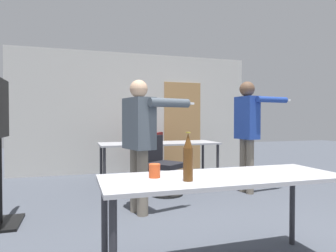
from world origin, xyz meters
TOP-DOWN VIEW (x-y plane):
  - back_wall at (0.03, 5.19)m, footprint 5.36×0.12m
  - conference_table_near at (-0.22, 0.56)m, footprint 1.87×0.68m
  - conference_table_far at (0.17, 3.83)m, footprint 2.18×0.80m
  - person_left_plaid at (1.34, 2.72)m, footprint 0.85×0.57m
  - person_center_tall at (-0.54, 2.19)m, footprint 0.89×0.65m
  - office_chair_near_pushed at (0.00, 3.03)m, footprint 0.67×0.69m
  - office_chair_side_rolled at (0.23, 4.74)m, footprint 0.68×0.65m
  - beer_bottle at (-0.55, 0.46)m, footprint 0.07×0.07m
  - drink_cup at (-0.75, 0.64)m, footprint 0.08×0.08m

SIDE VIEW (x-z plane):
  - office_chair_side_rolled at x=0.23m, z-range -0.03..0.87m
  - office_chair_near_pushed at x=0.00m, z-range -0.03..0.89m
  - conference_table_near at x=-0.22m, z-range 0.30..1.06m
  - conference_table_far at x=0.17m, z-range 0.32..1.07m
  - drink_cup at x=-0.75m, z-range 0.75..0.86m
  - beer_bottle at x=-0.55m, z-range 0.74..1.09m
  - person_center_tall at x=-0.54m, z-range 0.17..1.85m
  - person_left_plaid at x=1.34m, z-range 0.21..2.00m
  - back_wall at x=0.03m, z-range -0.01..2.65m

